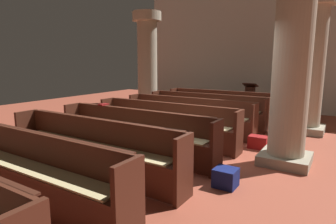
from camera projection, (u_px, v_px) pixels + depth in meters
ground_plane at (189, 152)px, 5.78m from camera, size 19.20×19.20×0.00m
back_wall at (268, 49)px, 10.45m from camera, size 10.00×0.16×4.50m
pew_row_0 at (220, 104)px, 9.08m from camera, size 3.46×0.46×0.89m
pew_row_1 at (206, 108)px, 8.17m from camera, size 3.46×0.46×0.89m
pew_row_2 at (188, 114)px, 7.27m from camera, size 3.46×0.47×0.89m
pew_row_3 at (165, 122)px, 6.37m from camera, size 3.46×0.46×0.89m
pew_row_4 at (134, 131)px, 5.46m from camera, size 3.46×0.46×0.89m
pew_row_5 at (91, 145)px, 4.56m from camera, size 3.46×0.47×0.89m
pew_row_6 at (27, 166)px, 3.65m from camera, size 3.46×0.46×0.89m
pillar_aisle_side at (311, 62)px, 7.13m from camera, size 0.97×0.97×3.45m
pillar_far_side at (147, 62)px, 9.78m from camera, size 0.97×0.97×3.45m
pillar_aisle_rear at (292, 63)px, 4.82m from camera, size 0.91×0.91×3.45m
lectern at (250, 101)px, 9.95m from camera, size 0.48×0.45×1.08m
hymn_book at (103, 104)px, 6.07m from camera, size 0.13×0.22×0.03m
kneeler_box_navy at (226, 178)px, 4.17m from camera, size 0.32×0.30×0.27m
kneeler_box_red at (258, 142)px, 6.00m from camera, size 0.38×0.26×0.27m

